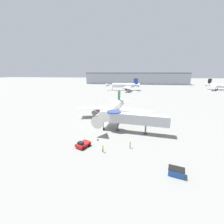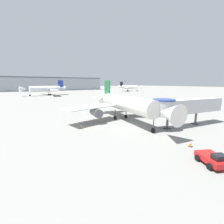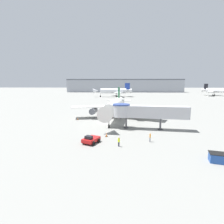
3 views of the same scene
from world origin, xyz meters
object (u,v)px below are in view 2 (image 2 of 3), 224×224
Objects in this scene: main_airplane at (124,104)px; pushback_tug_red at (213,159)px; background_jet_blue_tail at (46,89)px; jet_bridge at (184,106)px; traffic_cone_near_nose at (191,144)px; traffic_cone_port_wing at (82,127)px; background_jet_black_tail at (129,87)px.

main_airplane reaches higher than pushback_tug_red.
pushback_tug_red is 0.11× the size of background_jet_blue_tail.
pushback_tug_red is at bearing -128.11° from jet_bridge.
traffic_cone_port_wing is at bearing 121.12° from traffic_cone_near_nose.
background_jet_blue_tail is (8.01, 91.11, 4.49)m from traffic_cone_port_wing.
background_jet_black_tail is 0.67× the size of background_jet_blue_tail.
background_jet_black_tail is at bearing 79.45° from pushback_tug_red.
main_airplane reaches higher than traffic_cone_near_nose.
jet_bridge is at bearing -3.23° from background_jet_blue_tail.
jet_bridge is 11.46m from traffic_cone_near_nose.
traffic_cone_port_wing is 0.02× the size of background_jet_blue_tail.
background_jet_black_tail is (86.80, 122.52, 4.19)m from traffic_cone_near_nose.
background_jet_blue_tail is (-3.08, 90.17, 0.79)m from main_airplane.
main_airplane reaches higher than jet_bridge.
pushback_tug_red is 4.71× the size of traffic_cone_near_nose.
traffic_cone_near_nose is at bearing -58.88° from traffic_cone_port_wing.
pushback_tug_red is at bearing -70.30° from traffic_cone_port_wing.
jet_bridge is (7.22, -10.51, 0.17)m from main_airplane.
main_airplane is at bearing 132.13° from jet_bridge.
jet_bridge is at bearing 38.34° from traffic_cone_near_nose.
background_jet_blue_tail is at bearing 98.58° from main_airplane.
traffic_cone_port_wing is at bearing -168.52° from main_airplane.
main_airplane is 1.27× the size of background_jet_black_tail.
traffic_cone_near_nose is at bearing 82.35° from pushback_tug_red.
pushback_tug_red is 0.17× the size of background_jet_black_tail.
pushback_tug_red is at bearing -166.25° from background_jet_black_tail.
pushback_tug_red is (-11.03, -10.74, -3.50)m from jet_bridge.
background_jet_blue_tail reaches higher than traffic_cone_port_wing.
traffic_cone_port_wing is at bearing 134.37° from pushback_tug_red.
pushback_tug_red is at bearing -93.56° from main_airplane.
pushback_tug_red is 4.79m from traffic_cone_near_nose.
traffic_cone_near_nose is at bearing -8.10° from background_jet_blue_tail.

